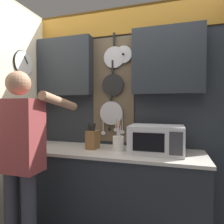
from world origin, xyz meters
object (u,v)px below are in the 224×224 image
knife_block (93,139)px  utensil_crock (118,142)px  microwave (156,139)px  person (20,150)px

knife_block → utensil_crock: (0.29, 0.00, -0.01)m
microwave → knife_block: size_ratio=1.85×
knife_block → person: (-0.39, -0.65, -0.01)m
utensil_crock → person: 0.94m
microwave → person: (-1.08, -0.65, -0.04)m
knife_block → microwave: bearing=-0.0°
microwave → utensil_crock: 0.40m
utensil_crock → person: bearing=-136.6°
microwave → utensil_crock: size_ratio=1.50×
knife_block → person: bearing=-121.2°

